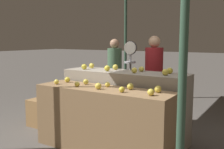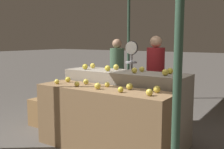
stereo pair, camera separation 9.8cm
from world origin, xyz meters
name	(u,v)px [view 2 (the right image)]	position (x,y,z in m)	size (l,w,h in m)	color
display_counter_front	(102,120)	(0.00, 0.00, 0.45)	(1.98, 0.55, 0.89)	olive
display_counter_back	(125,105)	(0.00, 0.60, 0.53)	(1.98, 0.55, 1.06)	gray
apple_front_0	(57,82)	(-0.75, -0.10, 0.93)	(0.07, 0.07, 0.07)	yellow
apple_front_1	(77,84)	(-0.36, -0.10, 0.93)	(0.07, 0.07, 0.07)	gold
apple_front_2	(98,86)	(0.00, -0.10, 0.93)	(0.09, 0.09, 0.09)	yellow
apple_front_3	(121,90)	(0.37, -0.11, 0.93)	(0.07, 0.07, 0.07)	gold
apple_front_4	(149,92)	(0.75, -0.10, 0.93)	(0.08, 0.08, 0.08)	yellow
apple_front_5	(68,80)	(-0.73, 0.12, 0.93)	(0.08, 0.08, 0.08)	gold
apple_front_6	(86,82)	(-0.37, 0.12, 0.93)	(0.08, 0.08, 0.08)	gold
apple_front_7	(107,84)	(0.01, 0.11, 0.93)	(0.07, 0.07, 0.07)	yellow
apple_front_8	(129,86)	(0.37, 0.10, 0.93)	(0.09, 0.09, 0.09)	gold
apple_front_9	(157,89)	(0.75, 0.12, 0.94)	(0.09, 0.09, 0.09)	yellow
apple_back_0	(85,67)	(-0.69, 0.49, 1.10)	(0.09, 0.09, 0.09)	gold
apple_back_1	(108,68)	(-0.24, 0.49, 1.10)	(0.09, 0.09, 0.09)	gold
apple_back_2	(134,70)	(0.22, 0.50, 1.10)	(0.08, 0.08, 0.08)	yellow
apple_back_3	(165,72)	(0.70, 0.50, 1.10)	(0.09, 0.09, 0.09)	yellow
apple_back_4	(93,66)	(-0.70, 0.70, 1.10)	(0.09, 0.09, 0.09)	yellow
apple_back_5	(116,67)	(-0.23, 0.71, 1.10)	(0.09, 0.09, 0.09)	gold
apple_back_6	(142,69)	(0.24, 0.70, 1.10)	(0.08, 0.08, 0.08)	gold
apple_back_7	(170,71)	(0.69, 0.70, 1.10)	(0.09, 0.09, 0.09)	gold
produce_scale	(131,66)	(-0.22, 1.20, 1.09)	(0.24, 0.20, 1.52)	#99999E
person_vendor_at_scale	(155,73)	(0.10, 1.51, 0.94)	(0.41, 0.41, 1.61)	#2D2D38
person_customer_left	(117,69)	(-1.05, 2.03, 0.91)	(0.39, 0.39, 1.56)	#2D2D38
wooden_crate_side	(47,112)	(-1.52, 0.38, 0.24)	(0.48, 0.48, 0.48)	#9E7547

